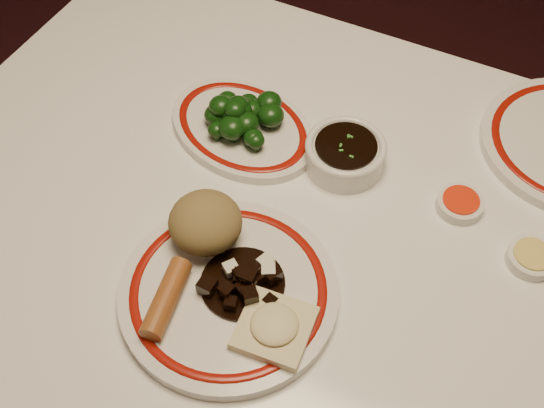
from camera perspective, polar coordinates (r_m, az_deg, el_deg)
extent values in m
cube|color=white|center=(0.91, 3.17, -4.29)|extent=(1.20, 0.90, 0.04)
cylinder|color=black|center=(1.60, -9.36, 6.31)|extent=(0.06, 0.06, 0.71)
cylinder|color=silver|center=(0.85, -3.64, -7.44)|extent=(0.34, 0.34, 0.02)
torus|color=maroon|center=(0.84, -3.67, -7.14)|extent=(0.30, 0.30, 0.00)
ellipsoid|color=olive|center=(0.86, -5.60, -1.54)|extent=(0.09, 0.09, 0.07)
cylinder|color=#9A5626|center=(0.83, -8.84, -7.80)|extent=(0.05, 0.11, 0.03)
cube|color=beige|center=(0.81, 0.21, -10.33)|extent=(0.09, 0.09, 0.01)
ellipsoid|color=beige|center=(0.80, 0.21, -10.02)|extent=(0.06, 0.06, 0.02)
cylinder|color=black|center=(0.84, -2.48, -6.66)|extent=(0.11, 0.11, 0.00)
cube|color=black|center=(0.83, -0.16, -8.19)|extent=(0.02, 0.02, 0.01)
cube|color=black|center=(0.84, -1.33, -6.13)|extent=(0.03, 0.03, 0.02)
cube|color=black|center=(0.82, -1.85, -7.66)|extent=(0.02, 0.02, 0.02)
cube|color=black|center=(0.83, -2.42, -6.00)|extent=(0.03, 0.03, 0.02)
cube|color=black|center=(0.84, -1.80, -5.52)|extent=(0.02, 0.02, 0.02)
cube|color=black|center=(0.82, -3.84, -7.23)|extent=(0.02, 0.02, 0.02)
cube|color=black|center=(0.83, -2.05, -6.06)|extent=(0.02, 0.02, 0.02)
cube|color=black|center=(0.84, -0.44, -5.49)|extent=(0.02, 0.02, 0.02)
cube|color=black|center=(0.83, -2.18, -6.00)|extent=(0.03, 0.03, 0.02)
cube|color=black|center=(0.83, -2.51, -6.21)|extent=(0.03, 0.03, 0.02)
cube|color=black|center=(0.83, -2.54, -6.25)|extent=(0.02, 0.02, 0.02)
cube|color=black|center=(0.82, -3.48, -8.29)|extent=(0.02, 0.02, 0.01)
cube|color=black|center=(0.84, -1.14, -5.65)|extent=(0.02, 0.02, 0.02)
cube|color=black|center=(0.84, -1.56, -5.71)|extent=(0.02, 0.02, 0.02)
cube|color=black|center=(0.83, -5.43, -6.87)|extent=(0.02, 0.02, 0.02)
cube|color=black|center=(0.84, 0.00, -6.17)|extent=(0.02, 0.02, 0.02)
cube|color=black|center=(0.84, -0.04, -5.93)|extent=(0.03, 0.03, 0.02)
cube|color=black|center=(0.83, -2.35, -7.17)|extent=(0.02, 0.02, 0.02)
cube|color=beige|center=(0.84, -3.45, -5.39)|extent=(0.02, 0.02, 0.01)
cube|color=beige|center=(0.84, -0.54, -4.88)|extent=(0.02, 0.02, 0.01)
cube|color=beige|center=(0.83, -0.31, -5.58)|extent=(0.02, 0.02, 0.01)
torus|color=maroon|center=(1.02, -2.51, 6.60)|extent=(0.25, 0.25, 0.00)
cylinder|color=#23471C|center=(1.00, -2.13, 6.04)|extent=(0.01, 0.01, 0.01)
ellipsoid|color=#10370D|center=(0.98, -2.17, 6.76)|extent=(0.04, 0.04, 0.03)
cylinder|color=#23471C|center=(1.02, -2.67, 7.11)|extent=(0.01, 0.01, 0.01)
ellipsoid|color=#10370D|center=(1.01, -2.70, 7.70)|extent=(0.03, 0.03, 0.03)
cylinder|color=#23471C|center=(1.01, -3.77, 7.00)|extent=(0.01, 0.01, 0.01)
ellipsoid|color=#10370D|center=(1.00, -3.82, 7.60)|extent=(0.03, 0.03, 0.02)
cylinder|color=#23471C|center=(1.02, -0.24, 7.75)|extent=(0.01, 0.01, 0.02)
ellipsoid|color=#10370D|center=(1.01, -0.24, 8.51)|extent=(0.04, 0.04, 0.03)
cylinder|color=#23471C|center=(1.01, -3.23, 6.55)|extent=(0.01, 0.01, 0.01)
ellipsoid|color=#10370D|center=(0.99, -3.27, 7.21)|extent=(0.03, 0.03, 0.03)
cylinder|color=#23471C|center=(1.02, -4.65, 6.86)|extent=(0.01, 0.01, 0.01)
ellipsoid|color=#10370D|center=(1.00, -4.71, 7.46)|extent=(0.03, 0.03, 0.03)
cylinder|color=#23471C|center=(1.03, -1.95, 7.98)|extent=(0.01, 0.01, 0.01)
ellipsoid|color=#10370D|center=(1.02, -1.97, 8.50)|extent=(0.03, 0.03, 0.02)
cylinder|color=#23471C|center=(0.98, -1.35, 4.82)|extent=(0.01, 0.01, 0.01)
ellipsoid|color=#10370D|center=(0.97, -1.37, 5.35)|extent=(0.03, 0.03, 0.02)
cylinder|color=#23471C|center=(1.01, -3.07, 6.79)|extent=(0.01, 0.01, 0.02)
ellipsoid|color=#10370D|center=(0.99, -3.12, 7.58)|extent=(0.04, 0.04, 0.03)
cylinder|color=#23471C|center=(1.01, -0.11, 6.79)|extent=(0.01, 0.01, 0.01)
ellipsoid|color=#10370D|center=(1.00, -0.12, 7.45)|extent=(0.04, 0.04, 0.03)
cylinder|color=#23471C|center=(0.99, -3.30, 5.66)|extent=(0.01, 0.01, 0.01)
ellipsoid|color=#10370D|center=(0.98, -3.35, 6.40)|extent=(0.04, 0.04, 0.03)
cylinder|color=#23471C|center=(1.00, -4.61, 5.72)|extent=(0.01, 0.01, 0.01)
ellipsoid|color=#10370D|center=(0.99, -4.66, 6.23)|extent=(0.03, 0.03, 0.02)
cylinder|color=#23471C|center=(1.03, -3.70, 7.99)|extent=(0.01, 0.01, 0.02)
ellipsoid|color=#10370D|center=(1.02, -3.75, 8.66)|extent=(0.03, 0.03, 0.02)
cylinder|color=#23471C|center=(1.01, -3.56, 6.88)|extent=(0.01, 0.01, 0.01)
ellipsoid|color=#10370D|center=(1.00, -3.61, 7.51)|extent=(0.03, 0.03, 0.03)
cylinder|color=#23471C|center=(1.02, -2.02, 7.52)|extent=(0.01, 0.01, 0.01)
ellipsoid|color=#10370D|center=(1.01, -2.04, 8.08)|extent=(0.03, 0.03, 0.02)
cylinder|color=#23471C|center=(1.01, -4.28, 6.82)|extent=(0.01, 0.01, 0.01)
ellipsoid|color=#10370D|center=(1.00, -4.33, 7.41)|extent=(0.03, 0.03, 0.03)
cylinder|color=#23471C|center=(0.98, -1.56, 5.02)|extent=(0.01, 0.01, 0.01)
ellipsoid|color=#10370D|center=(0.97, -1.58, 5.56)|extent=(0.03, 0.03, 0.02)
cylinder|color=#23471C|center=(1.02, -3.81, 7.14)|extent=(0.01, 0.01, 0.01)
ellipsoid|color=#10370D|center=(1.01, -3.86, 7.73)|extent=(0.03, 0.03, 0.02)
cylinder|color=#23471C|center=(1.02, -1.72, 7.31)|extent=(0.01, 0.01, 0.01)
ellipsoid|color=#10370D|center=(1.01, -1.74, 7.91)|extent=(0.03, 0.03, 0.03)
cylinder|color=#23471C|center=(1.02, -3.35, 7.43)|extent=(0.01, 0.01, 0.01)
ellipsoid|color=#10370D|center=(1.01, -3.39, 8.01)|extent=(0.03, 0.03, 0.02)
cylinder|color=#23471C|center=(1.01, -0.13, 6.97)|extent=(0.01, 0.01, 0.01)
ellipsoid|color=#10370D|center=(1.01, -0.13, 7.46)|extent=(0.03, 0.03, 0.02)
ellipsoid|color=#10370D|center=(1.00, -4.29, 8.17)|extent=(0.04, 0.04, 0.03)
ellipsoid|color=#10370D|center=(1.00, -2.57, 8.30)|extent=(0.03, 0.03, 0.02)
ellipsoid|color=#10370D|center=(0.99, -2.64, 7.84)|extent=(0.03, 0.03, 0.03)
ellipsoid|color=#10370D|center=(0.99, -2.60, 7.84)|extent=(0.03, 0.03, 0.03)
ellipsoid|color=#10370D|center=(0.98, -3.13, 7.93)|extent=(0.03, 0.03, 0.03)
ellipsoid|color=#10370D|center=(0.99, -2.70, 8.16)|extent=(0.03, 0.03, 0.02)
ellipsoid|color=#10370D|center=(0.99, -2.88, 8.23)|extent=(0.03, 0.03, 0.03)
cylinder|color=silver|center=(0.97, 6.12, 4.05)|extent=(0.11, 0.11, 0.04)
cylinder|color=black|center=(0.96, 6.23, 4.88)|extent=(0.09, 0.09, 0.00)
cylinder|color=silver|center=(0.96, 15.43, -0.01)|extent=(0.06, 0.06, 0.02)
cylinder|color=red|center=(0.96, 15.55, 0.34)|extent=(0.05, 0.05, 0.00)
cylinder|color=silver|center=(0.94, 20.87, -4.25)|extent=(0.06, 0.06, 0.02)
cylinder|color=#DFC35C|center=(0.93, 21.04, -3.93)|extent=(0.05, 0.05, 0.00)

